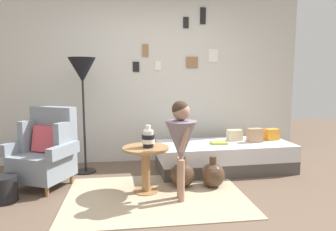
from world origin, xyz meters
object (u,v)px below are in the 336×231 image
object	(u,v)px
floor_lamp	(82,75)
demijohn_near	(182,175)
side_table	(146,160)
vase_striped	(148,138)
book_on_daybed	(219,143)
magazine_basket	(4,189)
person_child	(181,138)
demijohn_far	(213,175)
armchair	(46,151)
daybed	(224,156)

from	to	relation	value
floor_lamp	demijohn_near	xyz separation A→B (m)	(1.25, -0.76, -1.22)
side_table	vase_striped	bearing A→B (deg)	-31.81
book_on_daybed	magazine_basket	size ratio (longest dim) A/B	0.79
side_table	demijohn_near	size ratio (longest dim) A/B	1.40
person_child	book_on_daybed	size ratio (longest dim) A/B	4.97
person_child	book_on_daybed	xyz separation A→B (m)	(0.71, 0.92, -0.28)
demijohn_far	person_child	bearing A→B (deg)	-143.70
person_child	demijohn_far	size ratio (longest dim) A/B	2.85
person_child	magazine_basket	size ratio (longest dim) A/B	3.91
armchair	daybed	size ratio (longest dim) A/B	0.50
daybed	person_child	world-z (taller)	person_child
person_child	vase_striped	bearing A→B (deg)	141.22
daybed	floor_lamp	world-z (taller)	floor_lamp
daybed	vase_striped	bearing A→B (deg)	-148.39
person_child	book_on_daybed	distance (m)	1.20
book_on_daybed	demijohn_far	xyz separation A→B (m)	(-0.25, -0.58, -0.26)
armchair	magazine_basket	distance (m)	0.64
floor_lamp	side_table	bearing A→B (deg)	-47.30
armchair	demijohn_near	bearing A→B (deg)	-9.75
demijohn_near	person_child	bearing A→B (deg)	-103.03
side_table	person_child	world-z (taller)	person_child
daybed	vase_striped	world-z (taller)	vase_striped
magazine_basket	book_on_daybed	bearing A→B (deg)	14.87
person_child	side_table	bearing A→B (deg)	141.74
daybed	side_table	bearing A→B (deg)	-149.68
daybed	person_child	xyz separation A→B (m)	(-0.82, -0.97, 0.50)
demijohn_far	floor_lamp	bearing A→B (deg)	153.33
magazine_basket	demijohn_far	bearing A→B (deg)	2.76
daybed	book_on_daybed	xyz separation A→B (m)	(-0.10, -0.05, 0.22)
person_child	demijohn_near	world-z (taller)	person_child
vase_striped	book_on_daybed	bearing A→B (deg)	31.97
floor_lamp	demijohn_near	world-z (taller)	floor_lamp
side_table	magazine_basket	size ratio (longest dim) A/B	1.93
armchair	side_table	distance (m)	1.27
side_table	demijohn_near	xyz separation A→B (m)	(0.45, 0.11, -0.23)
armchair	floor_lamp	xyz separation A→B (m)	(0.40, 0.47, 0.93)
vase_striped	demijohn_near	xyz separation A→B (m)	(0.42, 0.13, -0.49)
book_on_daybed	demijohn_far	distance (m)	0.68
floor_lamp	daybed	bearing A→B (deg)	-5.15
daybed	floor_lamp	bearing A→B (deg)	174.85
side_table	floor_lamp	distance (m)	1.54
daybed	book_on_daybed	distance (m)	0.25
side_table	person_child	xyz separation A→B (m)	(0.36, -0.28, 0.31)
demijohn_far	vase_striped	bearing A→B (deg)	-174.84
armchair	person_child	size ratio (longest dim) A/B	0.89
demijohn_far	daybed	bearing A→B (deg)	60.62
daybed	floor_lamp	xyz separation A→B (m)	(-1.98, 0.18, 1.17)
magazine_basket	vase_striped	bearing A→B (deg)	1.55
daybed	book_on_daybed	bearing A→B (deg)	-152.18
daybed	floor_lamp	distance (m)	2.30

